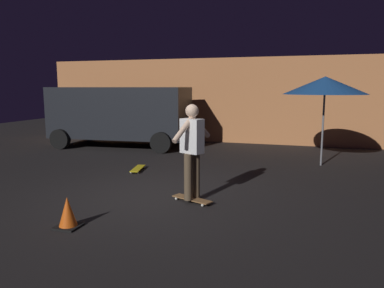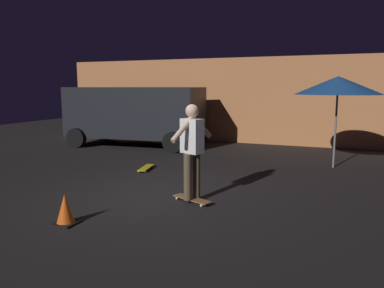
% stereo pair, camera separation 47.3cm
% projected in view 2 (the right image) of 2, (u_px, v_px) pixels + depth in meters
% --- Properties ---
extents(ground_plane, '(28.00, 28.00, 0.00)m').
position_uv_depth(ground_plane, '(159.00, 195.00, 6.95)').
color(ground_plane, black).
extents(low_building, '(12.81, 3.86, 3.09)m').
position_uv_depth(low_building, '(233.00, 99.00, 15.35)').
color(low_building, '#C67A47').
rests_on(low_building, ground_plane).
extents(parked_van, '(4.74, 2.52, 2.03)m').
position_uv_depth(parked_van, '(135.00, 112.00, 12.74)').
color(parked_van, black).
rests_on(parked_van, ground_plane).
extents(patio_umbrella, '(2.10, 2.10, 2.30)m').
position_uv_depth(patio_umbrella, '(338.00, 85.00, 9.02)').
color(patio_umbrella, slate).
rests_on(patio_umbrella, ground_plane).
extents(skateboard_ridden, '(0.80, 0.48, 0.07)m').
position_uv_depth(skateboard_ridden, '(192.00, 199.00, 6.52)').
color(skateboard_ridden, olive).
rests_on(skateboard_ridden, ground_plane).
extents(skateboard_spare, '(0.34, 0.80, 0.07)m').
position_uv_depth(skateboard_spare, '(146.00, 168.00, 9.07)').
color(skateboard_spare, gold).
rests_on(skateboard_spare, ground_plane).
extents(skater, '(0.45, 0.94, 1.67)m').
position_uv_depth(skater, '(192.00, 145.00, 6.37)').
color(skater, brown).
rests_on(skater, skateboard_ridden).
extents(traffic_cone, '(0.34, 0.34, 0.46)m').
position_uv_depth(traffic_cone, '(65.00, 210.00, 5.45)').
color(traffic_cone, black).
rests_on(traffic_cone, ground_plane).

